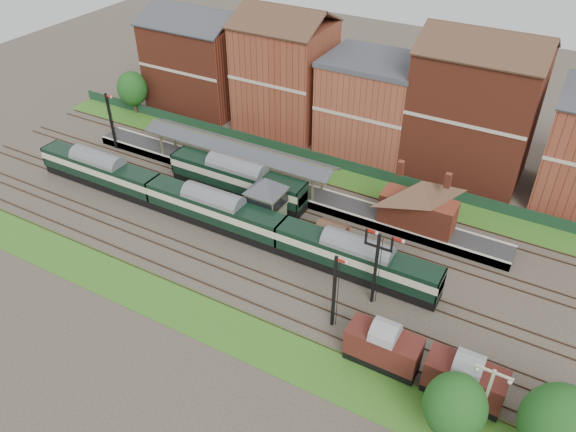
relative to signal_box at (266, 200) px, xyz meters
The scene contains 21 objects.
ground 5.45m from the signal_box, 47.29° to the right, with size 160.00×160.00×0.00m, color #473D33.
grass_back 13.47m from the signal_box, 76.76° to the left, with size 90.00×4.50×0.06m, color #2D6619.
grass_front 15.86m from the signal_box, 78.87° to the right, with size 90.00×5.00×0.06m, color #2D6619.
fence 15.25m from the signal_box, 78.50° to the left, with size 90.00×0.12×1.50m, color #193823.
platform 7.31m from the signal_box, 107.10° to the left, with size 55.00×3.40×1.00m, color #2D2D2D.
signal_box is the anchor object (origin of this frame).
brick_hut 8.25m from the signal_box, ahead, with size 3.20×2.64×2.94m.
station_building 16.37m from the signal_box, 23.43° to the left, with size 8.10×8.10×5.90m.
canopy 10.40m from the signal_box, 140.91° to the left, with size 26.00×3.89×4.08m.
semaphore_bracket 16.16m from the signal_box, 20.92° to the right, with size 3.60×0.25×8.18m.
semaphore_platform_end 27.41m from the signal_box, behind, with size 1.23×0.25×8.00m.
semaphore_siding 16.60m from the signal_box, 38.20° to the right, with size 1.23×0.25×8.00m.
yard_lamp 30.78m from the signal_box, 28.65° to the right, with size 2.60×0.22×7.00m.
town_backdrop 22.26m from the signal_box, 82.60° to the left, with size 69.00×10.00×16.00m.
dmu_train 5.79m from the signal_box, 145.41° to the right, with size 50.73×2.67×3.90m.
platform_railcar 6.84m from the signal_box, 151.39° to the left, with size 17.62×2.78×4.06m.
goods_van_a 22.22m from the signal_box, 33.51° to the right, with size 6.08×2.63×3.69m.
goods_van_b 28.03m from the signal_box, 25.93° to the right, with size 6.09×2.64×3.70m.
tree_near 35.26m from the signal_box, 25.47° to the right, with size 5.38×5.38×7.77m.
tree_far 30.17m from the signal_box, 33.05° to the right, with size 4.47×4.47×6.52m.
tree_back 35.20m from the signal_box, 155.64° to the left, with size 4.47×4.47×6.53m.
Camera 1 is at (23.74, -39.71, 37.72)m, focal length 35.00 mm.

